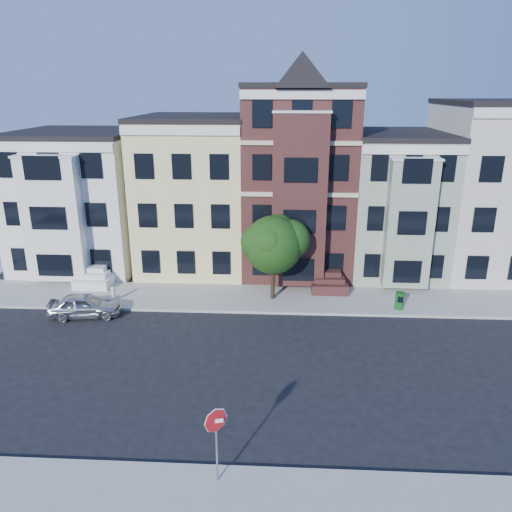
# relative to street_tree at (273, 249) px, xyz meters

# --- Properties ---
(ground) EXTENTS (120.00, 120.00, 0.00)m
(ground) POSITION_rel_street_tree_xyz_m (1.49, -7.91, -3.24)
(ground) COLOR black
(far_sidewalk) EXTENTS (60.00, 4.00, 0.15)m
(far_sidewalk) POSITION_rel_street_tree_xyz_m (1.49, 0.09, -3.17)
(far_sidewalk) COLOR #9E9B93
(far_sidewalk) RESTS_ON ground
(house_white) EXTENTS (8.00, 9.00, 9.00)m
(house_white) POSITION_rel_street_tree_xyz_m (-13.51, 6.59, 1.26)
(house_white) COLOR white
(house_white) RESTS_ON ground
(house_yellow) EXTENTS (7.00, 9.00, 10.00)m
(house_yellow) POSITION_rel_street_tree_xyz_m (-5.51, 6.59, 1.76)
(house_yellow) COLOR #EDE196
(house_yellow) RESTS_ON ground
(house_brown) EXTENTS (7.00, 9.00, 12.00)m
(house_brown) POSITION_rel_street_tree_xyz_m (1.49, 6.59, 2.76)
(house_brown) COLOR #401E1C
(house_brown) RESTS_ON ground
(house_green) EXTENTS (6.00, 9.00, 9.00)m
(house_green) POSITION_rel_street_tree_xyz_m (7.99, 6.59, 1.26)
(house_green) COLOR gray
(house_green) RESTS_ON ground
(house_cream) EXTENTS (8.00, 9.00, 11.00)m
(house_cream) POSITION_rel_street_tree_xyz_m (14.99, 6.59, 2.26)
(house_cream) COLOR beige
(house_cream) RESTS_ON ground
(street_tree) EXTENTS (5.70, 5.70, 6.19)m
(street_tree) POSITION_rel_street_tree_xyz_m (0.00, 0.00, 0.00)
(street_tree) COLOR #264F19
(street_tree) RESTS_ON far_sidewalk
(parked_car) EXTENTS (4.08, 2.15, 1.32)m
(parked_car) POSITION_rel_street_tree_xyz_m (-10.28, -2.71, -2.58)
(parked_car) COLOR #AAADB4
(parked_car) RESTS_ON ground
(newspaper_box) EXTENTS (0.57, 0.54, 1.00)m
(newspaper_box) POSITION_rel_street_tree_xyz_m (7.16, -1.10, -2.60)
(newspaper_box) COLOR #115119
(newspaper_box) RESTS_ON far_sidewalk
(fire_hydrant) EXTENTS (0.29, 0.29, 0.73)m
(fire_hydrant) POSITION_rel_street_tree_xyz_m (-9.26, -0.93, -2.73)
(fire_hydrant) COLOR beige
(fire_hydrant) RESTS_ON far_sidewalk
(stop_sign) EXTENTS (0.82, 0.35, 3.00)m
(stop_sign) POSITION_rel_street_tree_xyz_m (-1.43, -14.57, -1.60)
(stop_sign) COLOR red
(stop_sign) RESTS_ON near_sidewalk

